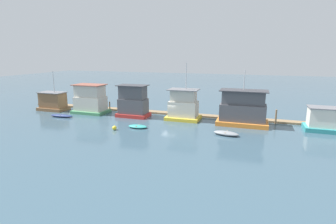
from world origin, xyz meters
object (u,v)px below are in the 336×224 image
object	(u,v)px
houseboat_teal	(330,120)
dinghy_teal	(138,126)
mooring_post_centre	(192,111)
mooring_post_near_left	(276,117)
dinghy_navy	(62,116)
buoy_yellow	(114,128)
houseboat_orange	(243,109)
dinghy_grey	(226,133)
houseboat_yellow	(183,106)
mooring_post_near_right	(110,106)
houseboat_brown	(53,102)
houseboat_red	(133,102)
houseboat_green	(90,100)

from	to	relation	value
houseboat_teal	dinghy_teal	world-z (taller)	houseboat_teal
mooring_post_centre	mooring_post_near_left	size ratio (longest dim) A/B	0.99
dinghy_navy	buoy_yellow	distance (m)	12.83
houseboat_orange	dinghy_grey	distance (m)	6.60
houseboat_yellow	buoy_yellow	distance (m)	11.75
houseboat_orange	houseboat_teal	size ratio (longest dim) A/B	1.29
houseboat_teal	dinghy_teal	bearing A→B (deg)	-164.85
dinghy_teal	mooring_post_near_left	bearing A→B (deg)	25.00
dinghy_grey	buoy_yellow	distance (m)	15.25
houseboat_yellow	mooring_post_near_right	size ratio (longest dim) A/B	5.18
houseboat_brown	houseboat_yellow	world-z (taller)	houseboat_yellow
mooring_post_near_right	mooring_post_centre	distance (m)	15.58
houseboat_orange	mooring_post_centre	xyz separation A→B (m)	(-8.29, 2.25, -1.27)
houseboat_red	mooring_post_centre	distance (m)	9.90
houseboat_brown	mooring_post_near_left	size ratio (longest dim) A/B	3.31
houseboat_green	houseboat_teal	size ratio (longest dim) A/B	0.96
mooring_post_near_left	buoy_yellow	xyz separation A→B (m)	(-21.47, -10.80, -0.79)
houseboat_orange	mooring_post_near_right	distance (m)	24.02
houseboat_red	houseboat_teal	distance (m)	29.24
houseboat_red	buoy_yellow	size ratio (longest dim) A/B	8.68
houseboat_teal	dinghy_navy	xyz separation A→B (m)	(-40.40, -5.08, -1.30)
mooring_post_near_left	buoy_yellow	distance (m)	24.05
houseboat_red	mooring_post_centre	xyz separation A→B (m)	(9.45, 2.62, -1.36)
houseboat_brown	mooring_post_centre	world-z (taller)	houseboat_brown
mooring_post_near_left	houseboat_teal	bearing A→B (deg)	-15.68
dinghy_navy	buoy_yellow	size ratio (longest dim) A/B	6.82
mooring_post_centre	houseboat_orange	bearing A→B (deg)	-15.21
houseboat_red	mooring_post_centre	size ratio (longest dim) A/B	2.47
houseboat_teal	dinghy_teal	xyz separation A→B (m)	(-25.53, -6.91, -1.32)
mooring_post_near_left	houseboat_yellow	bearing A→B (deg)	-172.11
houseboat_red	houseboat_yellow	xyz separation A→B (m)	(8.56, 0.68, -0.29)
dinghy_navy	mooring_post_centre	xyz separation A→B (m)	(20.63, 6.96, 0.84)
buoy_yellow	dinghy_navy	bearing A→B (deg)	162.58
dinghy_navy	houseboat_red	bearing A→B (deg)	21.20
houseboat_green	buoy_yellow	bearing A→B (deg)	-41.03
houseboat_brown	dinghy_teal	distance (m)	21.13
mooring_post_near_left	dinghy_teal	bearing A→B (deg)	-155.00
houseboat_teal	dinghy_teal	size ratio (longest dim) A/B	2.23
houseboat_red	dinghy_teal	distance (m)	7.52
houseboat_teal	mooring_post_near_left	distance (m)	6.95
dinghy_teal	buoy_yellow	xyz separation A→B (m)	(-2.62, -2.01, 0.10)
houseboat_yellow	mooring_post_near_right	world-z (taller)	houseboat_yellow
houseboat_teal	dinghy_navy	bearing A→B (deg)	-172.83
dinghy_navy	dinghy_grey	xyz separation A→B (m)	(27.28, -1.35, 0.04)
mooring_post_centre	buoy_yellow	size ratio (longest dim) A/B	3.52
dinghy_grey	mooring_post_centre	world-z (taller)	mooring_post_centre
houseboat_orange	dinghy_teal	distance (m)	15.65
houseboat_green	houseboat_brown	bearing A→B (deg)	-177.66
houseboat_red	buoy_yellow	distance (m)	8.52
dinghy_teal	dinghy_grey	xyz separation A→B (m)	(12.42, 0.48, 0.06)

